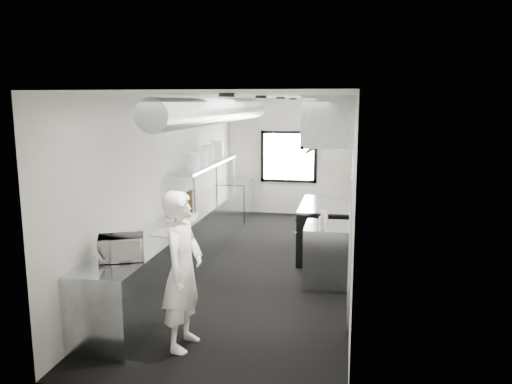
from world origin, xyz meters
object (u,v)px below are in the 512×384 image
at_px(squeeze_bottle_b, 323,221).
at_px(squeeze_bottle_e, 323,215).
at_px(microwave, 121,248).
at_px(plate_stack_c, 208,153).
at_px(line_cook, 183,270).
at_px(range, 324,230).
at_px(exhaust_hood, 330,120).
at_px(plate_stack_b, 202,157).
at_px(deli_tub_b, 121,245).
at_px(prep_counter, 184,243).
at_px(plate_stack_a, 193,161).
at_px(knife_block, 191,198).
at_px(squeeze_bottle_d, 326,216).
at_px(far_work_table, 235,200).
at_px(plate_stack_d, 217,150).
at_px(bottle_station, 327,254).
at_px(deli_tub_a, 120,249).
at_px(squeeze_bottle_c, 323,219).
at_px(small_plate, 169,231).
at_px(pass_shelf, 206,165).
at_px(cutting_board, 183,217).
at_px(squeeze_bottle_a, 321,223).

height_order(squeeze_bottle_b, squeeze_bottle_e, squeeze_bottle_b).
bearing_deg(microwave, plate_stack_c, 67.04).
bearing_deg(line_cook, range, -15.81).
relative_size(exhaust_hood, line_cook, 1.25).
bearing_deg(plate_stack_b, deli_tub_b, -92.23).
bearing_deg(prep_counter, deli_tub_b, -94.48).
height_order(plate_stack_a, plate_stack_c, plate_stack_c).
bearing_deg(plate_stack_b, knife_block, -112.63).
bearing_deg(squeeze_bottle_e, plate_stack_a, 164.37).
bearing_deg(exhaust_hood, squeeze_bottle_d, -88.95).
relative_size(plate_stack_c, squeeze_bottle_b, 1.75).
bearing_deg(far_work_table, squeeze_bottle_e, -58.25).
distance_m(squeeze_bottle_b, squeeze_bottle_e, 0.48).
height_order(far_work_table, plate_stack_d, plate_stack_d).
bearing_deg(plate_stack_d, prep_counter, -89.35).
xyz_separation_m(bottle_station, plate_stack_b, (-2.33, 1.37, 1.27)).
relative_size(deli_tub_b, squeeze_bottle_b, 0.80).
relative_size(knife_block, plate_stack_d, 0.68).
distance_m(deli_tub_b, squeeze_bottle_d, 3.09).
bearing_deg(deli_tub_a, microwave, -59.70).
height_order(plate_stack_a, squeeze_bottle_e, plate_stack_a).
xyz_separation_m(microwave, squeeze_bottle_c, (2.20, 2.15, -0.06)).
bearing_deg(plate_stack_a, bottle_station, -22.06).
distance_m(plate_stack_c, squeeze_bottle_b, 3.18).
xyz_separation_m(deli_tub_b, small_plate, (0.27, 0.96, -0.05)).
bearing_deg(squeeze_bottle_e, small_plate, -152.41).
xyz_separation_m(bottle_station, squeeze_bottle_c, (-0.07, 0.04, 0.53)).
relative_size(far_work_table, plate_stack_d, 3.26).
bearing_deg(knife_block, squeeze_bottle_b, -28.27).
xyz_separation_m(plate_stack_d, squeeze_bottle_e, (2.24, -2.13, -0.77)).
bearing_deg(bottle_station, prep_counter, 175.03).
xyz_separation_m(pass_shelf, deli_tub_b, (-0.11, -3.43, -0.58)).
xyz_separation_m(deli_tub_a, squeeze_bottle_e, (2.32, 2.19, 0.03)).
height_order(range, plate_stack_d, plate_stack_d).
bearing_deg(knife_block, far_work_table, 86.10).
height_order(plate_stack_c, squeeze_bottle_d, plate_stack_c).
height_order(range, deli_tub_a, deli_tub_a).
xyz_separation_m(prep_counter, plate_stack_b, (-0.03, 1.17, 1.27)).
xyz_separation_m(prep_counter, plate_stack_c, (-0.06, 1.72, 1.28)).
height_order(prep_counter, far_work_table, same).
relative_size(deli_tub_b, small_plate, 0.87).
bearing_deg(deli_tub_b, knife_block, 90.02).
bearing_deg(microwave, squeeze_bottle_c, 20.01).
xyz_separation_m(far_work_table, small_plate, (0.12, -4.67, 0.46)).
bearing_deg(far_work_table, squeeze_bottle_b, -61.15).
height_order(far_work_table, knife_block, knife_block).
bearing_deg(prep_counter, range, 28.74).
distance_m(cutting_board, squeeze_bottle_d, 2.24).
bearing_deg(squeeze_bottle_a, small_plate, -166.53).
distance_m(bottle_station, line_cook, 2.76).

